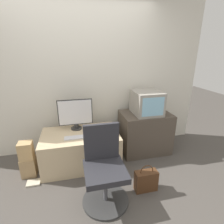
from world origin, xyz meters
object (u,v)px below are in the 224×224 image
object	(u,v)px
office_chair	(104,171)
book	(34,183)
crt_tv	(147,103)
cardboard_box_lower	(29,167)
mouse	(92,136)
handbag	(146,180)
main_monitor	(76,114)
keyboard	(76,137)

from	to	relation	value
office_chair	book	world-z (taller)	office_chair
crt_tv	cardboard_box_lower	xyz separation A→B (m)	(-1.90, -0.27, -0.77)
mouse	crt_tv	distance (m)	1.08
mouse	handbag	world-z (taller)	mouse
main_monitor	book	xyz separation A→B (m)	(-0.64, -0.53, -0.77)
keyboard	crt_tv	bearing A→B (deg)	12.36
main_monitor	book	bearing A→B (deg)	-140.60
crt_tv	handbag	xyz separation A→B (m)	(-0.36, -0.92, -0.77)
mouse	handbag	xyz separation A→B (m)	(0.61, -0.64, -0.40)
mouse	office_chair	world-z (taller)	office_chair
keyboard	book	distance (m)	0.83
mouse	office_chair	size ratio (longest dim) A/B	0.06
keyboard	office_chair	size ratio (longest dim) A/B	0.35
crt_tv	handbag	distance (m)	1.25
keyboard	cardboard_box_lower	distance (m)	0.80
cardboard_box_lower	main_monitor	bearing A→B (deg)	24.25
handbag	cardboard_box_lower	bearing A→B (deg)	156.99
cardboard_box_lower	office_chair	bearing A→B (deg)	-33.82
book	office_chair	bearing A→B (deg)	-26.87
main_monitor	mouse	world-z (taller)	main_monitor
keyboard	book	xyz separation A→B (m)	(-0.62, -0.21, -0.52)
office_chair	handbag	distance (m)	0.60
main_monitor	cardboard_box_lower	size ratio (longest dim) A/B	1.90
mouse	keyboard	bearing A→B (deg)	176.79
crt_tv	office_chair	bearing A→B (deg)	-134.36
main_monitor	mouse	distance (m)	0.46
main_monitor	office_chair	distance (m)	1.10
office_chair	handbag	size ratio (longest dim) A/B	2.47
office_chair	book	size ratio (longest dim) A/B	5.24
cardboard_box_lower	handbag	world-z (taller)	handbag
office_chair	mouse	bearing A→B (deg)	95.62
book	crt_tv	bearing A→B (deg)	14.45
book	mouse	bearing A→B (deg)	12.79
office_chair	book	xyz separation A→B (m)	(-0.91, 0.46, -0.38)
main_monitor	handbag	bearing A→B (deg)	-50.03
main_monitor	keyboard	distance (m)	0.41
office_chair	keyboard	bearing A→B (deg)	113.89
mouse	office_chair	bearing A→B (deg)	-84.38
keyboard	office_chair	distance (m)	0.74
keyboard	handbag	bearing A→B (deg)	-37.89
keyboard	cardboard_box_lower	world-z (taller)	keyboard
main_monitor	cardboard_box_lower	distance (m)	1.02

